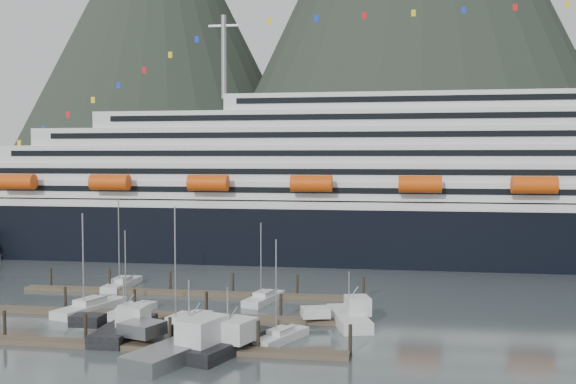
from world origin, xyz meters
name	(u,v)px	position (x,y,z in m)	size (l,w,h in m)	color
ground	(188,325)	(0.00, 0.00, 0.00)	(1600.00, 1600.00, 0.00)	#4D5A5B
mountains	(430,5)	(52.48, 588.54, 163.40)	(870.00, 440.00, 420.00)	black
cruise_ship	(434,194)	(30.03, 54.94, 12.04)	(210.00, 30.40, 50.30)	black
dock_near	(110,344)	(-4.93, -9.95, 0.31)	(48.18, 2.28, 3.20)	#4A3C30
dock_mid	(156,314)	(-4.93, 3.05, 0.31)	(48.18, 2.28, 3.20)	#4A3C30
dock_far	(189,292)	(-4.93, 16.05, 0.31)	(48.18, 2.28, 3.20)	#4A3C30
sailboat_b	(130,311)	(-8.38, 3.62, 0.38)	(4.04, 8.82, 10.63)	silver
sailboat_c	(90,309)	(-13.77, 4.11, 0.43)	(5.85, 10.87, 12.75)	silver
sailboat_d	(181,324)	(-0.35, -1.45, 0.41)	(4.82, 10.77, 14.07)	silver
sailboat_e	(122,285)	(-16.16, 19.47, 0.42)	(2.53, 9.66, 13.59)	silver
sailboat_f	(264,299)	(6.20, 12.93, 0.40)	(4.43, 8.76, 10.93)	silver
sailboat_h	(280,338)	(11.53, -5.07, 0.39)	(5.21, 8.05, 11.00)	silver
trawler_b	(123,328)	(-5.29, -5.82, 0.89)	(8.21, 10.78, 6.99)	black
trawler_c	(188,344)	(3.48, -10.88, 0.98)	(12.40, 15.95, 7.96)	gray
trawler_d	(227,342)	(6.93, -9.32, 0.89)	(9.73, 12.13, 6.92)	black
trawler_e	(348,317)	(17.89, 3.19, 0.86)	(8.54, 10.67, 6.57)	silver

